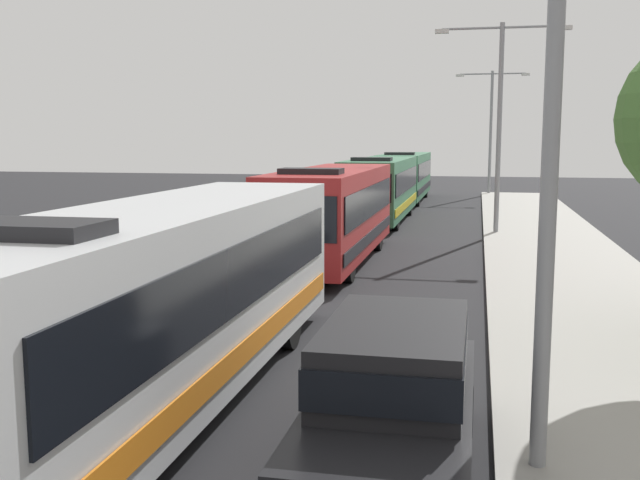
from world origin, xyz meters
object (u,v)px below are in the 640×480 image
(bus_second_in_line, at_px, (333,211))
(bus_fourth_in_line, at_px, (405,175))
(white_suv, at_px, (394,395))
(bus_lead, at_px, (165,295))
(streetlamp_near, at_px, (556,28))
(bus_middle, at_px, (381,187))
(streetlamp_far, at_px, (491,120))
(streetlamp_mid, at_px, (500,107))

(bus_second_in_line, distance_m, bus_fourth_in_line, 24.23)
(white_suv, bearing_deg, bus_lead, 153.90)
(streetlamp_near, bearing_deg, bus_second_in_line, 110.29)
(bus_lead, xyz_separation_m, bus_fourth_in_line, (0.00, 37.42, 0.00))
(bus_middle, relative_size, streetlamp_far, 1.29)
(bus_fourth_in_line, xyz_separation_m, streetlamp_mid, (5.40, -16.14, 3.63))
(streetlamp_near, height_order, streetlamp_mid, streetlamp_mid)
(bus_second_in_line, xyz_separation_m, white_suv, (3.70, -14.99, -0.66))
(bus_lead, distance_m, streetlamp_mid, 22.25)
(bus_lead, xyz_separation_m, streetlamp_near, (5.40, -1.42, 3.57))
(bus_middle, xyz_separation_m, streetlamp_mid, (5.40, -4.13, 3.63))
(bus_second_in_line, relative_size, bus_fourth_in_line, 0.90)
(bus_lead, bearing_deg, streetlamp_far, 83.00)
(bus_lead, relative_size, bus_fourth_in_line, 1.00)
(white_suv, relative_size, streetlamp_mid, 0.58)
(bus_middle, bearing_deg, bus_fourth_in_line, 90.00)
(bus_middle, distance_m, white_suv, 27.48)
(bus_second_in_line, relative_size, bus_middle, 0.95)
(bus_fourth_in_line, relative_size, streetlamp_near, 1.42)
(bus_fourth_in_line, bearing_deg, streetlamp_far, 50.54)
(streetlamp_mid, bearing_deg, bus_second_in_line, -123.69)
(bus_middle, relative_size, white_suv, 2.22)
(bus_fourth_in_line, xyz_separation_m, streetlamp_far, (5.40, 6.56, 3.63))
(bus_lead, bearing_deg, bus_fourth_in_line, 90.00)
(bus_fourth_in_line, distance_m, streetlamp_mid, 17.40)
(bus_lead, relative_size, streetlamp_far, 1.37)
(bus_lead, distance_m, bus_fourth_in_line, 37.42)
(bus_second_in_line, height_order, bus_middle, same)
(streetlamp_mid, xyz_separation_m, streetlamp_far, (0.00, 22.69, 0.00))
(white_suv, height_order, streetlamp_near, streetlamp_near)
(bus_second_in_line, bearing_deg, streetlamp_mid, 56.31)
(bus_lead, distance_m, bus_middle, 25.41)
(bus_fourth_in_line, distance_m, streetlamp_near, 39.37)
(bus_middle, xyz_separation_m, streetlamp_far, (5.40, 18.56, 3.63))
(streetlamp_near, relative_size, streetlamp_far, 0.97)
(bus_second_in_line, height_order, streetlamp_near, streetlamp_near)
(bus_fourth_in_line, relative_size, streetlamp_mid, 1.38)
(bus_second_in_line, xyz_separation_m, streetlamp_far, (5.40, 30.79, 3.63))
(white_suv, bearing_deg, bus_second_in_line, 103.86)
(white_suv, xyz_separation_m, streetlamp_near, (1.70, 0.39, 4.23))
(bus_second_in_line, relative_size, streetlamp_near, 1.27)
(white_suv, distance_m, streetlamp_mid, 23.54)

